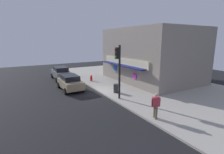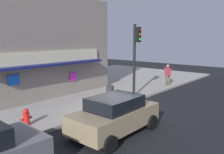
# 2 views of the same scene
# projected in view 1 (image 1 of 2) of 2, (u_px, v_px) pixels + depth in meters

# --- Properties ---
(ground_plane) EXTENTS (48.38, 48.38, 0.00)m
(ground_plane) POSITION_uv_depth(u_px,v_px,m) (99.00, 93.00, 17.52)
(ground_plane) COLOR black
(sidewalk) EXTENTS (32.26, 13.42, 0.14)m
(sidewalk) POSITION_uv_depth(u_px,v_px,m) (149.00, 84.00, 20.78)
(sidewalk) COLOR #A39E93
(sidewalk) RESTS_ON ground_plane
(corner_building) EXTENTS (11.28, 9.22, 6.53)m
(corner_building) POSITION_uv_depth(u_px,v_px,m) (152.00, 55.00, 22.13)
(corner_building) COLOR gray
(corner_building) RESTS_ON sidewalk
(traffic_light) EXTENTS (0.32, 0.58, 4.71)m
(traffic_light) POSITION_uv_depth(u_px,v_px,m) (118.00, 65.00, 14.69)
(traffic_light) COLOR black
(traffic_light) RESTS_ON sidewalk
(fire_hydrant) EXTENTS (0.53, 0.29, 0.77)m
(fire_hydrant) POSITION_uv_depth(u_px,v_px,m) (91.00, 78.00, 21.85)
(fire_hydrant) COLOR red
(fire_hydrant) RESTS_ON sidewalk
(trash_can) EXTENTS (0.48, 0.48, 0.87)m
(trash_can) POSITION_uv_depth(u_px,v_px,m) (116.00, 88.00, 17.01)
(trash_can) COLOR #2D2D2D
(trash_can) RESTS_ON sidewalk
(pedestrian) EXTENTS (0.47, 0.61, 1.72)m
(pedestrian) POSITION_uv_depth(u_px,v_px,m) (156.00, 105.00, 11.27)
(pedestrian) COLOR brown
(pedestrian) RESTS_ON sidewalk
(parked_car_grey) EXTENTS (4.48, 2.17, 1.71)m
(parked_car_grey) POSITION_uv_depth(u_px,v_px,m) (61.00, 73.00, 23.32)
(parked_car_grey) COLOR slate
(parked_car_grey) RESTS_ON ground_plane
(parked_car_tan) EXTENTS (4.01, 2.09, 1.60)m
(parked_car_tan) POSITION_uv_depth(u_px,v_px,m) (70.00, 82.00, 18.37)
(parked_car_tan) COLOR #9E8966
(parked_car_tan) RESTS_ON ground_plane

